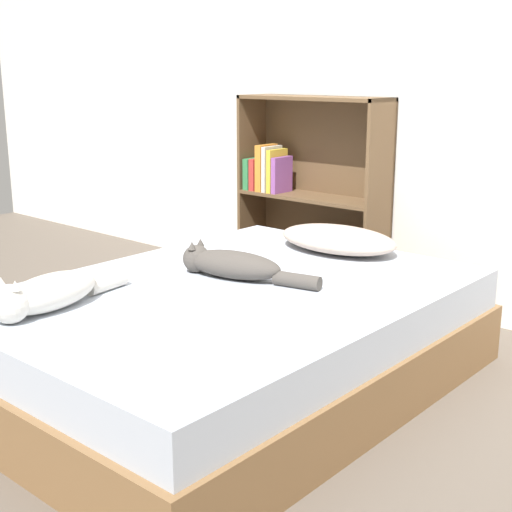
{
  "coord_description": "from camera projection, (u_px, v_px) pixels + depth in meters",
  "views": [
    {
      "loc": [
        1.86,
        -1.98,
        1.25
      ],
      "look_at": [
        0.0,
        0.15,
        0.52
      ],
      "focal_mm": 50.0,
      "sensor_mm": 36.0,
      "label": 1
    }
  ],
  "objects": [
    {
      "name": "cat_light",
      "position": [
        46.0,
        294.0,
        2.54
      ],
      "size": [
        0.22,
        0.61,
        0.16
      ],
      "rotation": [
        0.0,
        0.0,
        4.84
      ],
      "color": "beige",
      "rests_on": "bed"
    },
    {
      "name": "ground_plane",
      "position": [
        233.0,
        383.0,
        2.94
      ],
      "size": [
        8.0,
        8.0,
        0.0
      ],
      "primitive_type": "plane",
      "color": "brown"
    },
    {
      "name": "bookshelf",
      "position": [
        310.0,
        192.0,
        4.08
      ],
      "size": [
        0.91,
        0.26,
        1.12
      ],
      "color": "brown",
      "rests_on": "ground_plane"
    },
    {
      "name": "cat_dark",
      "position": [
        231.0,
        264.0,
        2.96
      ],
      "size": [
        0.63,
        0.25,
        0.14
      ],
      "rotation": [
        0.0,
        0.0,
        3.36
      ],
      "color": "#47423D",
      "rests_on": "bed"
    },
    {
      "name": "bed",
      "position": [
        232.0,
        337.0,
        2.89
      ],
      "size": [
        1.43,
        1.97,
        0.42
      ],
      "color": "brown",
      "rests_on": "ground_plane"
    },
    {
      "name": "pillow",
      "position": [
        338.0,
        239.0,
        3.4
      ],
      "size": [
        0.61,
        0.37,
        0.11
      ],
      "color": "#B29E8E",
      "rests_on": "bed"
    },
    {
      "name": "wall_back",
      "position": [
        416.0,
        71.0,
        3.65
      ],
      "size": [
        8.0,
        0.06,
        2.5
      ],
      "color": "white",
      "rests_on": "ground_plane"
    }
  ]
}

